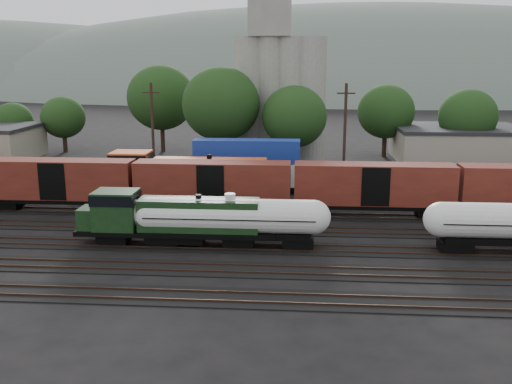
# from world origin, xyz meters

# --- Properties ---
(ground) EXTENTS (600.00, 600.00, 0.00)m
(ground) POSITION_xyz_m (0.00, 0.00, 0.00)
(ground) COLOR black
(tracks) EXTENTS (180.00, 33.20, 0.20)m
(tracks) POSITION_xyz_m (0.00, 0.00, 0.05)
(tracks) COLOR black
(tracks) RESTS_ON ground
(green_locomotive) EXTENTS (15.99, 2.82, 4.23)m
(green_locomotive) POSITION_xyz_m (-4.28, -5.00, 2.43)
(green_locomotive) COLOR black
(green_locomotive) RESTS_ON ground
(tank_car_a) EXTENTS (15.93, 2.85, 4.17)m
(tank_car_a) POSITION_xyz_m (1.04, -5.00, 2.50)
(tank_car_a) COLOR white
(tank_car_a) RESTS_ON ground
(orange_locomotive) EXTENTS (19.92, 3.32, 4.98)m
(orange_locomotive) POSITION_xyz_m (-6.34, 10.00, 2.82)
(orange_locomotive) COLOR black
(orange_locomotive) RESTS_ON ground
(boxcar_string) EXTENTS (153.60, 2.90, 4.20)m
(boxcar_string) POSITION_xyz_m (5.84, 5.00, 3.12)
(boxcar_string) COLOR black
(boxcar_string) RESTS_ON ground
(container_wall) EXTENTS (178.40, 2.60, 5.80)m
(container_wall) POSITION_xyz_m (4.15, 15.00, 2.63)
(container_wall) COLOR black
(container_wall) RESTS_ON ground
(grain_silo) EXTENTS (13.40, 5.00, 29.00)m
(grain_silo) POSITION_xyz_m (3.28, 36.00, 11.26)
(grain_silo) COLOR gray
(grain_silo) RESTS_ON ground
(industrial_sheds) EXTENTS (119.38, 17.26, 5.10)m
(industrial_sheds) POSITION_xyz_m (6.63, 35.25, 2.56)
(industrial_sheds) COLOR #9E937F
(industrial_sheds) RESTS_ON ground
(tree_band) EXTENTS (167.19, 23.66, 14.00)m
(tree_band) POSITION_xyz_m (-4.62, 35.52, 7.46)
(tree_band) COLOR black
(tree_band) RESTS_ON ground
(utility_poles) EXTENTS (122.20, 0.36, 12.00)m
(utility_poles) POSITION_xyz_m (0.00, 22.00, 6.21)
(utility_poles) COLOR black
(utility_poles) RESTS_ON ground
(distant_hills) EXTENTS (860.00, 286.00, 130.00)m
(distant_hills) POSITION_xyz_m (23.92, 260.00, -20.56)
(distant_hills) COLOR #59665B
(distant_hills) RESTS_ON ground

